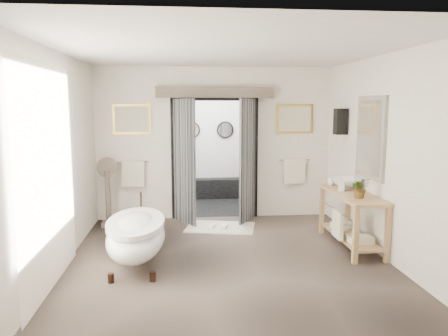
{
  "coord_description": "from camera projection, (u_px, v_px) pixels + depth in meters",
  "views": [
    {
      "loc": [
        -0.61,
        -5.84,
        2.19
      ],
      "look_at": [
        0.0,
        0.6,
        1.25
      ],
      "focal_mm": 35.0,
      "sensor_mm": 36.0,
      "label": 1
    }
  ],
  "objects": [
    {
      "name": "ground_plane",
      "position": [
        228.0,
        262.0,
        6.13
      ],
      "size": [
        5.0,
        5.0,
        0.0
      ],
      "primitive_type": "plane",
      "color": "#6A594E"
    },
    {
      "name": "room_shell",
      "position": [
        226.0,
        130.0,
        5.75
      ],
      "size": [
        4.52,
        5.02,
        2.91
      ],
      "color": "beige",
      "rests_on": "ground_plane"
    },
    {
      "name": "shower_room",
      "position": [
        210.0,
        162.0,
        9.93
      ],
      "size": [
        2.22,
        2.01,
        2.51
      ],
      "color": "black",
      "rests_on": "ground_plane"
    },
    {
      "name": "back_wall_dressing",
      "position": [
        215.0,
        138.0,
        8.18
      ],
      "size": [
        3.82,
        0.76,
        2.52
      ],
      "color": "black",
      "rests_on": "ground_plane"
    },
    {
      "name": "clawfoot_tub",
      "position": [
        136.0,
        235.0,
        5.99
      ],
      "size": [
        0.78,
        1.75,
        0.85
      ],
      "color": "black",
      "rests_on": "ground_plane"
    },
    {
      "name": "vanity",
      "position": [
        350.0,
        215.0,
        6.73
      ],
      "size": [
        0.57,
        1.6,
        0.85
      ],
      "color": "tan",
      "rests_on": "ground_plane"
    },
    {
      "name": "pedestal_mirror",
      "position": [
        108.0,
        197.0,
        7.86
      ],
      "size": [
        0.37,
        0.24,
        1.27
      ],
      "color": "#6F5F4F",
      "rests_on": "ground_plane"
    },
    {
      "name": "rug",
      "position": [
        220.0,
        227.0,
        7.84
      ],
      "size": [
        1.34,
        1.04,
        0.01
      ],
      "primitive_type": "cube",
      "rotation": [
        0.0,
        0.0,
        -0.21
      ],
      "color": "beige",
      "rests_on": "ground_plane"
    },
    {
      "name": "slippers",
      "position": [
        218.0,
        226.0,
        7.79
      ],
      "size": [
        0.38,
        0.26,
        0.05
      ],
      "color": "white",
      "rests_on": "rug"
    },
    {
      "name": "basin",
      "position": [
        346.0,
        184.0,
        6.98
      ],
      "size": [
        0.51,
        0.51,
        0.17
      ],
      "primitive_type": "imported",
      "rotation": [
        0.0,
        0.0,
        -0.03
      ],
      "color": "white",
      "rests_on": "vanity"
    },
    {
      "name": "plant",
      "position": [
        360.0,
        188.0,
        6.3
      ],
      "size": [
        0.28,
        0.24,
        0.3
      ],
      "primitive_type": "imported",
      "rotation": [
        0.0,
        0.0,
        0.03
      ],
      "color": "gray",
      "rests_on": "vanity"
    },
    {
      "name": "soap_bottle_a",
      "position": [
        341.0,
        185.0,
        6.8
      ],
      "size": [
        0.13,
        0.13,
        0.21
      ],
      "primitive_type": "imported",
      "rotation": [
        0.0,
        0.0,
        -0.43
      ],
      "color": "gray",
      "rests_on": "vanity"
    },
    {
      "name": "soap_bottle_b",
      "position": [
        332.0,
        180.0,
        7.31
      ],
      "size": [
        0.16,
        0.16,
        0.18
      ],
      "primitive_type": "imported",
      "rotation": [
        0.0,
        0.0,
        -0.15
      ],
      "color": "gray",
      "rests_on": "vanity"
    }
  ]
}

